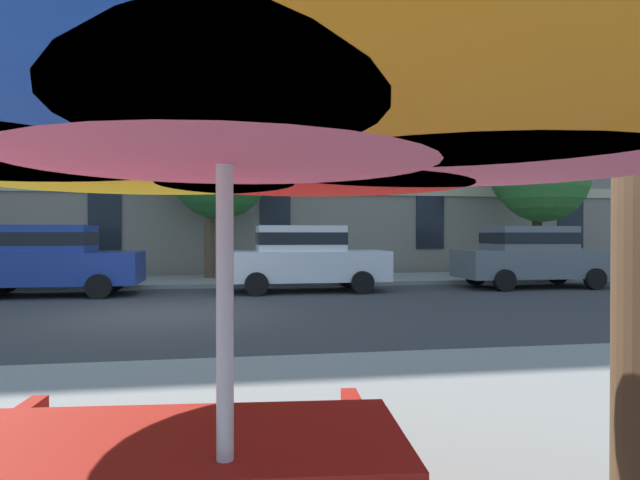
{
  "coord_description": "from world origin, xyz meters",
  "views": [
    {
      "loc": [
        1.26,
        -10.9,
        1.55
      ],
      "look_at": [
        3.64,
        3.2,
        1.4
      ],
      "focal_mm": 30.6,
      "sensor_mm": 36.0,
      "label": 1
    }
  ],
  "objects_px": {
    "street_tree_middle": "(210,156)",
    "street_tree_right": "(540,170)",
    "sedan_white": "(304,256)",
    "sedan_gray": "(531,255)",
    "sedan_blue": "(47,258)",
    "patio_umbrella": "(224,91)"
  },
  "relations": [
    {
      "from": "sedan_gray",
      "to": "sedan_blue",
      "type": "bearing_deg",
      "value": 180.0
    },
    {
      "from": "street_tree_right",
      "to": "patio_umbrella",
      "type": "bearing_deg",
      "value": -124.65
    },
    {
      "from": "sedan_blue",
      "to": "patio_umbrella",
      "type": "height_order",
      "value": "patio_umbrella"
    },
    {
      "from": "street_tree_right",
      "to": "sedan_gray",
      "type": "bearing_deg",
      "value": -125.46
    },
    {
      "from": "street_tree_middle",
      "to": "patio_umbrella",
      "type": "distance_m",
      "value": 16.52
    },
    {
      "from": "sedan_white",
      "to": "street_tree_right",
      "type": "distance_m",
      "value": 9.44
    },
    {
      "from": "sedan_blue",
      "to": "sedan_white",
      "type": "distance_m",
      "value": 6.49
    },
    {
      "from": "street_tree_middle",
      "to": "sedan_gray",
      "type": "bearing_deg",
      "value": -21.54
    },
    {
      "from": "sedan_gray",
      "to": "street_tree_middle",
      "type": "relative_size",
      "value": 0.7
    },
    {
      "from": "sedan_white",
      "to": "street_tree_middle",
      "type": "distance_m",
      "value": 5.51
    },
    {
      "from": "sedan_blue",
      "to": "street_tree_middle",
      "type": "height_order",
      "value": "street_tree_middle"
    },
    {
      "from": "sedan_gray",
      "to": "street_tree_middle",
      "type": "xyz_separation_m",
      "value": [
        -9.31,
        3.67,
        3.18
      ]
    },
    {
      "from": "sedan_blue",
      "to": "street_tree_right",
      "type": "height_order",
      "value": "street_tree_right"
    },
    {
      "from": "sedan_white",
      "to": "patio_umbrella",
      "type": "relative_size",
      "value": 1.34
    },
    {
      "from": "street_tree_right",
      "to": "sedan_white",
      "type": "bearing_deg",
      "value": -162.74
    },
    {
      "from": "sedan_gray",
      "to": "patio_umbrella",
      "type": "relative_size",
      "value": 1.34
    },
    {
      "from": "street_tree_middle",
      "to": "street_tree_right",
      "type": "bearing_deg",
      "value": -5.11
    },
    {
      "from": "street_tree_right",
      "to": "street_tree_middle",
      "type": "bearing_deg",
      "value": 174.89
    },
    {
      "from": "street_tree_right",
      "to": "sedan_blue",
      "type": "bearing_deg",
      "value": -169.96
    },
    {
      "from": "sedan_gray",
      "to": "patio_umbrella",
      "type": "distance_m",
      "value": 15.45
    },
    {
      "from": "sedan_gray",
      "to": "sedan_white",
      "type": "bearing_deg",
      "value": 180.0
    },
    {
      "from": "sedan_white",
      "to": "patio_umbrella",
      "type": "distance_m",
      "value": 12.91
    }
  ]
}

